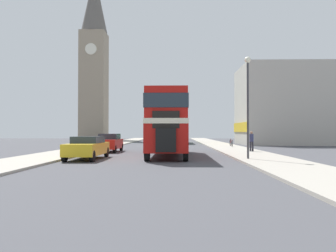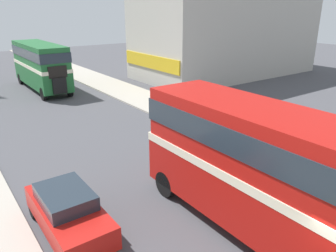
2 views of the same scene
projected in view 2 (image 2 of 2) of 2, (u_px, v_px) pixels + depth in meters
double_decker_bus at (279, 171)px, 9.47m from camera, size 2.47×10.24×4.17m
bus_distant at (40, 63)px, 28.58m from camera, size 2.44×9.27×4.05m
car_parked_mid at (68, 212)px, 10.49m from camera, size 1.66×4.01×1.49m
pedestrian_walking at (302, 136)px, 16.01m from camera, size 0.32×0.32×1.57m
bicycle_on_pavement at (186, 106)px, 22.85m from camera, size 0.05×1.76×0.78m
shop_building_block at (228, 26)px, 34.64m from camera, size 19.67×9.19×10.15m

